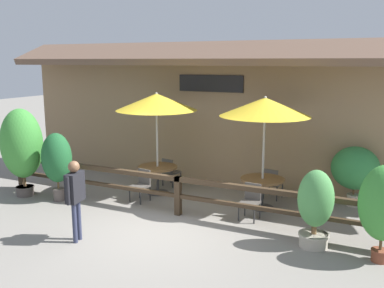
# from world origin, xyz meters

# --- Properties ---
(ground_plane) EXTENTS (60.00, 60.00, 0.00)m
(ground_plane) POSITION_xyz_m (0.00, 0.00, 0.00)
(ground_plane) COLOR gray
(building_facade) EXTENTS (14.28, 1.49, 4.23)m
(building_facade) POSITION_xyz_m (-0.00, 4.10, 2.17)
(building_facade) COLOR #997A56
(building_facade) RESTS_ON ground
(patio_railing) EXTENTS (10.40, 0.14, 0.95)m
(patio_railing) POSITION_xyz_m (0.00, 1.05, 0.70)
(patio_railing) COLOR #3D2D1E
(patio_railing) RESTS_ON ground
(patio_umbrella_near) EXTENTS (2.21, 2.21, 2.82)m
(patio_umbrella_near) POSITION_xyz_m (-1.31, 2.34, 2.56)
(patio_umbrella_near) COLOR #B7B2A8
(patio_umbrella_near) RESTS_ON ground
(dining_table_near) EXTENTS (1.10, 1.10, 0.78)m
(dining_table_near) POSITION_xyz_m (-1.31, 2.34, 0.62)
(dining_table_near) COLOR brown
(dining_table_near) RESTS_ON ground
(chair_near_streetside) EXTENTS (0.49, 0.49, 0.84)m
(chair_near_streetside) POSITION_xyz_m (-1.36, 1.57, 0.46)
(chair_near_streetside) COLOR #514C47
(chair_near_streetside) RESTS_ON ground
(chair_near_wallside) EXTENTS (0.50, 0.50, 0.84)m
(chair_near_wallside) POSITION_xyz_m (-1.32, 3.10, 0.46)
(chair_near_wallside) COLOR #514C47
(chair_near_wallside) RESTS_ON ground
(patio_umbrella_middle) EXTENTS (2.21, 2.21, 2.82)m
(patio_umbrella_middle) POSITION_xyz_m (1.68, 2.38, 2.56)
(patio_umbrella_middle) COLOR #B7B2A8
(patio_umbrella_middle) RESTS_ON ground
(dining_table_middle) EXTENTS (1.10, 1.10, 0.78)m
(dining_table_middle) POSITION_xyz_m (1.68, 2.38, 0.62)
(dining_table_middle) COLOR brown
(dining_table_middle) RESTS_ON ground
(chair_middle_streetside) EXTENTS (0.44, 0.44, 0.84)m
(chair_middle_streetside) POSITION_xyz_m (1.65, 1.55, 0.46)
(chair_middle_streetside) COLOR #514C47
(chair_middle_streetside) RESTS_ON ground
(chair_middle_wallside) EXTENTS (0.48, 0.48, 0.84)m
(chair_middle_wallside) POSITION_xyz_m (1.72, 3.22, 0.46)
(chair_middle_wallside) COLOR #514C47
(chair_middle_wallside) RESTS_ON ground
(potted_plant_entrance_palm) EXTENTS (1.17, 1.05, 2.41)m
(potted_plant_entrance_palm) POSITION_xyz_m (-4.50, 0.57, 1.43)
(potted_plant_entrance_palm) COLOR #564C47
(potted_plant_entrance_palm) RESTS_ON ground
(potted_plant_broad_leaf) EXTENTS (0.70, 0.63, 1.58)m
(potted_plant_broad_leaf) POSITION_xyz_m (3.26, 0.63, 0.86)
(potted_plant_broad_leaf) COLOR #B7AD99
(potted_plant_broad_leaf) RESTS_ON ground
(potted_plant_small_flowering) EXTENTS (0.82, 0.74, 1.82)m
(potted_plant_small_flowering) POSITION_xyz_m (-3.35, 0.63, 1.13)
(potted_plant_small_flowering) COLOR #564C47
(potted_plant_small_flowering) RESTS_ON ground
(potted_plant_corner_fern) EXTENTS (0.90, 0.81, 1.84)m
(potted_plant_corner_fern) POSITION_xyz_m (4.49, 0.49, 1.11)
(potted_plant_corner_fern) COLOR brown
(potted_plant_corner_fern) RESTS_ON ground
(potted_plant_tall_tropical) EXTENTS (1.18, 1.07, 1.55)m
(potted_plant_tall_tropical) POSITION_xyz_m (3.74, 3.55, 0.98)
(potted_plant_tall_tropical) COLOR #B7AD99
(potted_plant_tall_tropical) RESTS_ON ground
(pedestrian) EXTENTS (0.29, 0.59, 1.69)m
(pedestrian) POSITION_xyz_m (-1.17, -1.20, 1.09)
(pedestrian) COLOR #2D334C
(pedestrian) RESTS_ON ground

